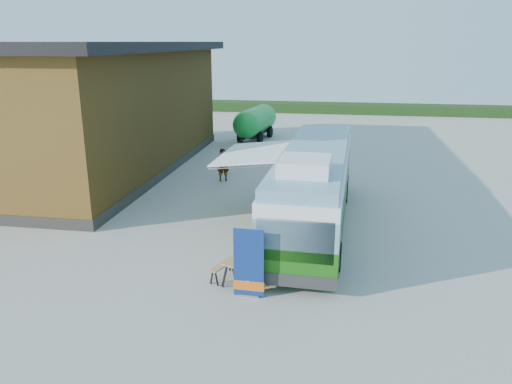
% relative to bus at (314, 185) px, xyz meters
% --- Properties ---
extents(ground, '(100.00, 100.00, 0.00)m').
position_rel_bus_xyz_m(ground, '(-2.38, -2.10, -1.84)').
color(ground, '#BCB7AD').
rests_on(ground, ground).
extents(barn, '(9.60, 21.20, 7.50)m').
position_rel_bus_xyz_m(barn, '(-12.88, 7.90, 1.75)').
color(barn, brown).
rests_on(barn, ground).
extents(hedge, '(40.00, 3.00, 1.00)m').
position_rel_bus_xyz_m(hedge, '(5.62, 35.90, -1.34)').
color(hedge, '#264419').
rests_on(hedge, ground).
extents(bus, '(3.08, 12.60, 3.85)m').
position_rel_bus_xyz_m(bus, '(0.00, 0.00, 0.00)').
color(bus, '#2B7713').
rests_on(bus, ground).
extents(awning, '(3.07, 4.78, 0.55)m').
position_rel_bus_xyz_m(awning, '(-2.39, 0.44, 0.95)').
color(awning, white).
rests_on(awning, ground).
extents(banner, '(0.96, 0.20, 2.20)m').
position_rel_bus_xyz_m(banner, '(-1.57, -6.36, -0.94)').
color(banner, navy).
rests_on(banner, ground).
extents(picnic_table, '(1.89, 1.79, 0.86)m').
position_rel_bus_xyz_m(picnic_table, '(-2.03, -5.51, -1.19)').
color(picnic_table, tan).
rests_on(picnic_table, ground).
extents(person_a, '(0.79, 0.67, 1.84)m').
position_rel_bus_xyz_m(person_a, '(-5.38, 6.44, -0.92)').
color(person_a, '#999999').
rests_on(person_a, ground).
extents(person_b, '(1.22, 1.17, 1.98)m').
position_rel_bus_xyz_m(person_b, '(-0.99, 9.59, -0.85)').
color(person_b, '#999999').
rests_on(person_b, ground).
extents(slurry_tanker, '(2.68, 6.89, 2.56)m').
position_rel_bus_xyz_m(slurry_tanker, '(-5.68, 18.84, -0.36)').
color(slurry_tanker, green).
rests_on(slurry_tanker, ground).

